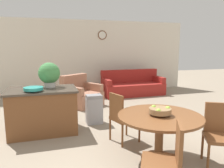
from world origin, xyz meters
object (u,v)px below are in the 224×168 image
at_px(dining_chair_near_right, 220,132).
at_px(kitchen_island, 43,111).
at_px(dining_chair_near_left, 167,158).
at_px(trash_bin, 94,109).
at_px(fruit_bowl, 160,111).
at_px(potted_plant, 49,74).
at_px(dining_chair_far_side, 121,115).
at_px(armchair, 81,95).
at_px(dining_table, 159,126).
at_px(teal_bowl, 33,89).
at_px(couch, 132,86).

xyz_separation_m(dining_chair_near_right, kitchen_island, (-2.48, 2.04, -0.05)).
height_order(dining_chair_near_left, trash_bin, dining_chair_near_left).
bearing_deg(fruit_bowl, potted_plant, 129.19).
bearing_deg(fruit_bowl, trash_bin, 107.07).
height_order(dining_chair_far_side, armchair, dining_chair_far_side).
height_order(dining_table, armchair, armchair).
distance_m(dining_chair_near_left, dining_chair_near_right, 1.22).
bearing_deg(dining_chair_far_side, fruit_bowl, 4.92).
bearing_deg(trash_bin, potted_plant, -177.41).
bearing_deg(dining_chair_near_left, kitchen_island, 56.25).
height_order(dining_chair_near_right, potted_plant, potted_plant).
bearing_deg(dining_chair_near_left, potted_plant, 51.98).
bearing_deg(teal_bowl, couch, 43.06).
bearing_deg(potted_plant, teal_bowl, -128.77).
bearing_deg(trash_bin, teal_bowl, -161.40).
relative_size(kitchen_island, potted_plant, 2.64).
bearing_deg(couch, teal_bowl, -138.29).
xyz_separation_m(fruit_bowl, potted_plant, (-1.53, 1.87, 0.38)).
relative_size(fruit_bowl, armchair, 0.25).
distance_m(dining_table, potted_plant, 2.49).
height_order(dining_chair_far_side, fruit_bowl, dining_chair_far_side).
xyz_separation_m(fruit_bowl, kitchen_island, (-1.68, 1.71, -0.34)).
distance_m(dining_chair_near_right, armchair, 4.18).
bearing_deg(potted_plant, fruit_bowl, -50.81).
xyz_separation_m(dining_chair_near_right, fruit_bowl, (-0.79, 0.34, 0.29)).
xyz_separation_m(dining_chair_near_right, couch, (0.60, 4.84, -0.20)).
xyz_separation_m(teal_bowl, trash_bin, (1.24, 0.42, -0.62)).
relative_size(dining_chair_near_right, couch, 0.41).
height_order(dining_chair_near_right, teal_bowl, teal_bowl).
xyz_separation_m(potted_plant, armchair, (0.89, 1.71, -0.87)).
bearing_deg(kitchen_island, armchair, 60.76).
distance_m(kitchen_island, trash_bin, 1.12).
relative_size(dining_chair_near_right, teal_bowl, 2.54).
bearing_deg(fruit_bowl, kitchen_island, 134.61).
xyz_separation_m(dining_chair_far_side, trash_bin, (-0.27, 1.12, -0.17)).
distance_m(dining_chair_near_left, teal_bowl, 2.77).
bearing_deg(dining_table, dining_chair_far_side, 112.06).
xyz_separation_m(fruit_bowl, trash_bin, (-0.59, 1.91, -0.46)).
bearing_deg(fruit_bowl, dining_table, -4.41).
bearing_deg(dining_table, kitchen_island, 134.61).
relative_size(trash_bin, armchair, 0.51).
bearing_deg(dining_chair_near_left, fruit_bowl, 4.96).
relative_size(couch, armchair, 1.71).
distance_m(fruit_bowl, couch, 4.74).
relative_size(dining_chair_far_side, couch, 0.41).
bearing_deg(dining_chair_far_side, couch, 138.10).
height_order(potted_plant, armchair, potted_plant).
distance_m(potted_plant, armchair, 2.12).
height_order(dining_chair_near_right, kitchen_island, dining_chair_near_right).
bearing_deg(kitchen_island, teal_bowl, -124.24).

